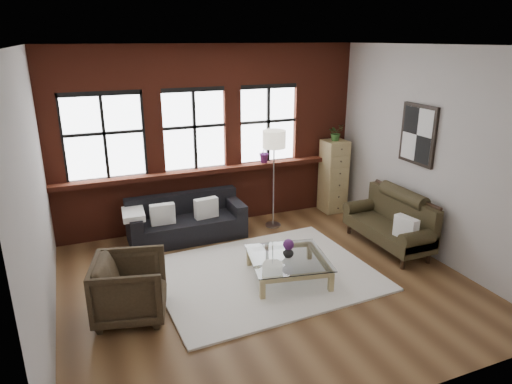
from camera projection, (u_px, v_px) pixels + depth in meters
name	position (u px, v px, depth m)	size (l,w,h in m)	color
floor	(266.00, 282.00, 6.46)	(5.50, 5.50, 0.00)	brown
ceiling	(268.00, 45.00, 5.44)	(5.50, 5.50, 0.00)	white
wall_back	(210.00, 137.00, 8.14)	(5.50, 5.50, 0.00)	#B4ADA7
wall_front	(388.00, 253.00, 3.76)	(5.50, 5.50, 0.00)	#B4ADA7
wall_left	(35.00, 201.00, 4.95)	(5.00, 5.00, 0.00)	#B4ADA7
wall_right	(431.00, 154.00, 6.95)	(5.00, 5.00, 0.00)	#B4ADA7
brick_backwall	(211.00, 138.00, 8.08)	(5.50, 0.12, 3.20)	maroon
sill_ledge	(214.00, 170.00, 8.18)	(5.50, 0.30, 0.08)	maroon
window_left	(104.00, 138.00, 7.39)	(1.38, 0.10, 1.50)	black
window_mid	(194.00, 131.00, 7.94)	(1.38, 0.10, 1.50)	black
window_right	(268.00, 125.00, 8.44)	(1.38, 0.10, 1.50)	black
wall_poster	(418.00, 135.00, 7.12)	(0.05, 0.74, 0.94)	black
shag_rug	(265.00, 274.00, 6.65)	(3.05, 2.40, 0.03)	white
dark_sofa	(187.00, 219.00, 7.78)	(1.95, 0.79, 0.71)	black
pillow_a	(163.00, 214.00, 7.48)	(0.40, 0.14, 0.34)	white
pillow_b	(206.00, 208.00, 7.75)	(0.40, 0.14, 0.34)	white
vintage_settee	(388.00, 222.00, 7.41)	(0.74, 1.67, 0.89)	#2E2715
pillow_settee	(406.00, 228.00, 6.90)	(0.14, 0.38, 0.34)	white
armchair	(130.00, 288.00, 5.57)	(0.83, 0.86, 0.78)	#322719
coffee_table	(288.00, 268.00, 6.49)	(1.07, 1.07, 0.36)	tan
vase	(288.00, 252.00, 6.41)	(0.16, 0.16, 0.16)	#B2B2B2
flowers	(288.00, 245.00, 6.38)	(0.16, 0.16, 0.16)	#5B2368
drawer_chest	(333.00, 176.00, 8.94)	(0.44, 0.44, 1.42)	tan
potted_plant_top	(336.00, 132.00, 8.66)	(0.28, 0.24, 0.31)	#2D5923
floor_lamp	(274.00, 176.00, 8.10)	(0.40, 0.40, 1.92)	#A5A5A8
sill_plant	(265.00, 152.00, 8.44)	(0.22, 0.18, 0.40)	#5B2368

